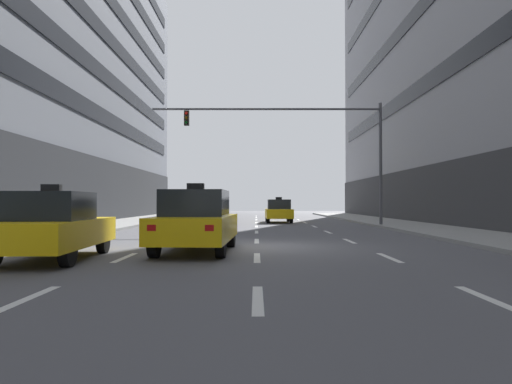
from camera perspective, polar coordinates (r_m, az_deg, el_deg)
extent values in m
plane|color=#515156|center=(14.75, 0.28, -6.71)|extent=(120.00, 120.00, 0.00)
cube|color=silver|center=(7.59, -26.26, -11.73)|extent=(0.16, 2.00, 0.01)
cube|color=silver|center=(12.22, -15.67, -7.77)|extent=(0.16, 2.00, 0.01)
cube|color=silver|center=(17.07, -11.06, -5.93)|extent=(0.16, 2.00, 0.01)
cube|color=silver|center=(21.98, -8.51, -4.89)|extent=(0.16, 2.00, 0.01)
cube|color=silver|center=(26.92, -6.90, -4.23)|extent=(0.16, 2.00, 0.01)
cube|color=silver|center=(31.89, -5.79, -3.77)|extent=(0.16, 2.00, 0.01)
cube|color=silver|center=(36.86, -4.98, -3.43)|extent=(0.16, 2.00, 0.01)
cube|color=silver|center=(41.84, -4.36, -3.17)|extent=(0.16, 2.00, 0.01)
cube|color=silver|center=(46.82, -3.88, -2.97)|extent=(0.16, 2.00, 0.01)
cube|color=silver|center=(6.83, 0.40, -13.05)|extent=(0.16, 2.00, 0.01)
cube|color=silver|center=(11.77, 0.30, -8.07)|extent=(0.16, 2.00, 0.01)
cube|color=silver|center=(16.74, 0.27, -6.04)|extent=(0.16, 2.00, 0.01)
cube|color=silver|center=(21.73, 0.25, -4.95)|extent=(0.16, 2.00, 0.01)
cube|color=silver|center=(26.72, 0.23, -4.26)|extent=(0.16, 2.00, 0.01)
cube|color=silver|center=(31.71, 0.23, -3.79)|extent=(0.16, 2.00, 0.01)
cube|color=silver|center=(36.71, 0.22, -3.44)|extent=(0.16, 2.00, 0.01)
cube|color=silver|center=(41.71, 0.21, -3.18)|extent=(0.16, 2.00, 0.01)
cube|color=silver|center=(46.70, 0.21, -2.98)|extent=(0.16, 2.00, 0.01)
cube|color=silver|center=(7.61, 26.97, -11.69)|extent=(0.16, 2.00, 0.01)
cube|color=silver|center=(12.24, 16.26, -7.76)|extent=(0.16, 2.00, 0.01)
cube|color=silver|center=(17.08, 11.59, -5.93)|extent=(0.16, 2.00, 0.01)
cube|color=silver|center=(21.99, 9.00, -4.89)|extent=(0.16, 2.00, 0.01)
cube|color=silver|center=(26.93, 7.36, -4.22)|extent=(0.16, 2.00, 0.01)
cube|color=silver|center=(31.89, 6.24, -3.77)|extent=(0.16, 2.00, 0.01)
cube|color=silver|center=(36.86, 5.42, -3.43)|extent=(0.16, 2.00, 0.01)
cube|color=silver|center=(41.84, 4.79, -3.17)|extent=(0.16, 2.00, 0.01)
cube|color=silver|center=(46.82, 4.30, -2.97)|extent=(0.16, 2.00, 0.01)
cylinder|color=black|center=(13.92, -24.49, -5.56)|extent=(0.25, 0.67, 0.66)
cylinder|color=black|center=(13.40, -18.12, -5.78)|extent=(0.25, 0.67, 0.66)
cylinder|color=black|center=(10.84, -22.00, -6.83)|extent=(0.25, 0.67, 0.66)
cube|color=yellow|center=(12.35, -23.39, -4.64)|extent=(2.04, 4.48, 0.64)
cube|color=black|center=(12.14, -23.70, -1.58)|extent=(1.68, 1.97, 0.68)
cube|color=white|center=(14.59, -22.72, -3.67)|extent=(0.20, 0.09, 0.14)
cube|color=white|center=(14.20, -17.83, -3.78)|extent=(0.20, 0.09, 0.14)
cube|color=red|center=(10.11, -24.35, -4.77)|extent=(0.20, 0.09, 0.14)
cube|color=black|center=(12.15, -23.68, 0.45)|extent=(0.45, 0.22, 0.18)
cylinder|color=black|center=(33.57, -9.57, -3.04)|extent=(0.23, 0.70, 0.69)
cylinder|color=black|center=(33.32, -6.71, -3.07)|extent=(0.23, 0.70, 0.69)
cylinder|color=black|center=(30.77, -10.49, -3.20)|extent=(0.23, 0.70, 0.69)
cylinder|color=black|center=(30.50, -7.38, -3.23)|extent=(0.23, 0.70, 0.69)
cube|color=white|center=(32.02, -8.52, -2.29)|extent=(1.95, 4.64, 0.95)
cube|color=black|center=(32.01, -8.52, -0.59)|extent=(1.69, 2.74, 0.95)
cube|color=white|center=(34.37, -9.05, -1.94)|extent=(0.21, 0.09, 0.15)
cube|color=red|center=(29.89, -10.49, -2.03)|extent=(0.21, 0.09, 0.15)
cube|color=white|center=(34.17, -6.81, -1.95)|extent=(0.21, 0.09, 0.15)
cube|color=red|center=(29.66, -7.91, -2.05)|extent=(0.21, 0.09, 0.15)
cylinder|color=black|center=(14.76, -9.46, -5.33)|extent=(0.26, 0.70, 0.69)
cylinder|color=black|center=(14.51, -2.91, -5.42)|extent=(0.26, 0.70, 0.69)
cylinder|color=black|center=(12.00, -12.24, -6.26)|extent=(0.26, 0.70, 0.69)
cylinder|color=black|center=(11.69, -4.18, -6.42)|extent=(0.26, 0.70, 0.69)
cube|color=yellow|center=(13.19, -7.12, -4.36)|extent=(2.11, 4.70, 0.67)
cube|color=black|center=(12.96, -7.27, -1.35)|extent=(1.76, 2.06, 0.72)
cube|color=white|center=(15.54, -8.22, -3.46)|extent=(0.21, 0.09, 0.15)
cube|color=red|center=(11.10, -12.52, -4.32)|extent=(0.21, 0.09, 0.15)
cube|color=white|center=(15.35, -3.23, -3.49)|extent=(0.21, 0.09, 0.15)
cube|color=red|center=(10.84, -5.55, -4.42)|extent=(0.21, 0.09, 0.15)
cube|color=black|center=(12.97, -7.26, 0.65)|extent=(0.47, 0.23, 0.19)
cylinder|color=black|center=(43.76, -7.45, -2.67)|extent=(0.24, 0.65, 0.65)
cylinder|color=black|center=(43.52, -5.41, -2.68)|extent=(0.24, 0.65, 0.65)
cylinder|color=black|center=(41.16, -8.08, -2.75)|extent=(0.24, 0.65, 0.65)
cylinder|color=black|center=(40.90, -5.92, -2.77)|extent=(0.24, 0.65, 0.65)
cube|color=yellow|center=(42.32, -6.71, -2.12)|extent=(1.97, 4.38, 0.88)
cube|color=black|center=(42.31, -6.70, -0.92)|extent=(1.67, 2.61, 0.88)
cube|color=white|center=(44.51, -7.07, -1.88)|extent=(0.20, 0.09, 0.14)
cube|color=red|center=(40.34, -8.07, -1.94)|extent=(0.20, 0.09, 0.14)
cube|color=white|center=(44.31, -5.46, -1.88)|extent=(0.20, 0.09, 0.14)
cube|color=red|center=(40.13, -6.30, -1.95)|extent=(0.20, 0.09, 0.14)
cube|color=black|center=(42.32, -6.70, -0.21)|extent=(0.44, 0.21, 0.18)
cylinder|color=black|center=(33.35, 1.53, -3.13)|extent=(0.22, 0.64, 0.63)
cylinder|color=black|center=(33.43, 4.17, -3.12)|extent=(0.22, 0.64, 0.63)
cylinder|color=black|center=(30.76, 1.68, -3.28)|extent=(0.22, 0.64, 0.63)
cylinder|color=black|center=(30.85, 4.54, -3.27)|extent=(0.22, 0.64, 0.63)
cube|color=yellow|center=(32.08, 2.98, -2.65)|extent=(1.80, 4.24, 0.61)
cube|color=black|center=(31.88, 2.99, -1.52)|extent=(1.55, 1.84, 0.65)
cube|color=white|center=(34.12, 1.74, -2.39)|extent=(0.19, 0.08, 0.13)
cube|color=red|center=(29.98, 2.02, -2.54)|extent=(0.19, 0.08, 0.13)
cube|color=white|center=(34.18, 3.82, -2.38)|extent=(0.19, 0.08, 0.13)
cube|color=red|center=(30.05, 4.38, -2.54)|extent=(0.19, 0.08, 0.13)
cube|color=black|center=(31.88, 2.99, -0.78)|extent=(0.42, 0.20, 0.17)
cylinder|color=#4C4C51|center=(27.30, 15.26, 3.40)|extent=(0.18, 0.18, 6.92)
cylinder|color=#4C4C51|center=(26.81, 1.47, 10.16)|extent=(13.00, 0.12, 0.12)
cube|color=black|center=(27.00, -8.35, 8.97)|extent=(0.28, 0.24, 0.84)
sphere|color=red|center=(26.91, -8.39, 9.57)|extent=(0.17, 0.17, 0.17)
sphere|color=#523505|center=(26.86, -8.39, 9.03)|extent=(0.17, 0.17, 0.17)
sphere|color=#073E10|center=(26.82, -8.40, 8.48)|extent=(0.17, 0.17, 0.17)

